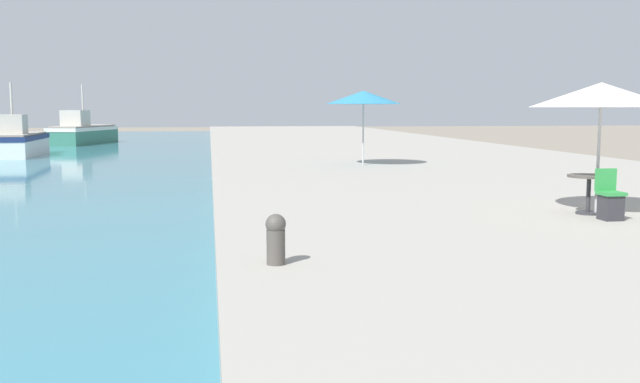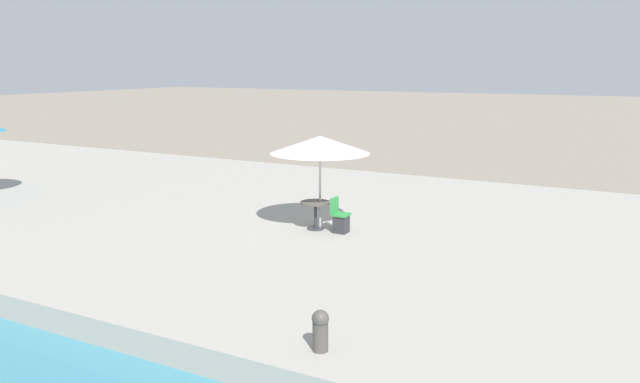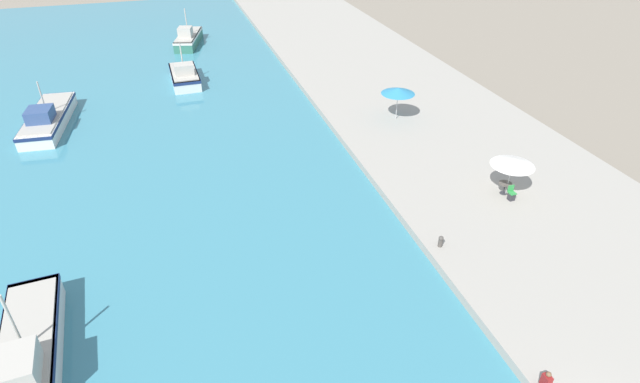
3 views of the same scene
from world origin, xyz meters
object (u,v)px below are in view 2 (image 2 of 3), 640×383
cafe_umbrella_pink (320,145)px  cafe_table (315,210)px  mooring_bollard (320,329)px  cafe_chair_left (340,220)px

cafe_umbrella_pink → cafe_table: (-0.13, 0.07, -1.70)m
cafe_table → mooring_bollard: 7.15m
cafe_table → mooring_bollard: (-6.24, -3.47, -0.18)m
cafe_chair_left → mooring_bollard: bearing=22.8°
cafe_umbrella_pink → cafe_chair_left: size_ratio=2.86×
cafe_table → cafe_chair_left: bearing=-89.1°
cafe_table → cafe_chair_left: size_ratio=0.88×
cafe_umbrella_pink → cafe_chair_left: 2.02m
cafe_umbrella_pink → cafe_table: bearing=152.5°
cafe_umbrella_pink → mooring_bollard: (-6.37, -3.40, -1.89)m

